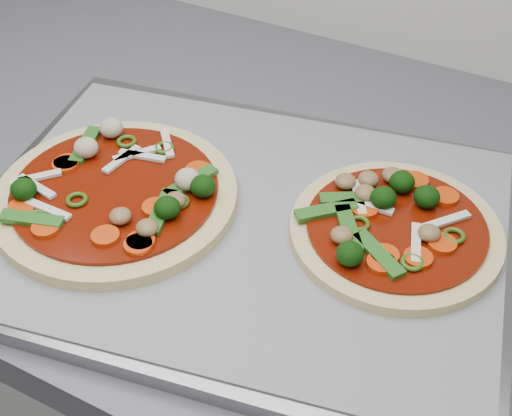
% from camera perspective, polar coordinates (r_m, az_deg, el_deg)
% --- Properties ---
extents(countertop, '(3.60, 0.60, 0.04)m').
position_cam_1_polar(countertop, '(0.70, 17.36, -4.29)').
color(countertop, '#5B5B62').
rests_on(countertop, base_cabinet).
extents(baking_tray, '(0.55, 0.45, 0.02)m').
position_cam_1_polar(baking_tray, '(0.67, -1.19, -1.47)').
color(baking_tray, gray).
rests_on(baking_tray, countertop).
extents(parchment, '(0.53, 0.43, 0.00)m').
position_cam_1_polar(parchment, '(0.66, -1.20, -0.90)').
color(parchment, gray).
rests_on(parchment, baking_tray).
extents(pizza_left, '(0.30, 0.30, 0.04)m').
position_cam_1_polar(pizza_left, '(0.68, -11.06, 1.14)').
color(pizza_left, '#E9D68C').
rests_on(pizza_left, parchment).
extents(pizza_right, '(0.20, 0.20, 0.03)m').
position_cam_1_polar(pizza_right, '(0.65, 10.93, -1.47)').
color(pizza_right, '#E9D68C').
rests_on(pizza_right, parchment).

